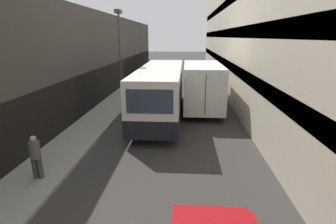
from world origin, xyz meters
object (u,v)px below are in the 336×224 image
Objects in this scene: bus at (161,91)px; pedestrian at (36,156)px; box_truck at (201,84)px; panel_van at (158,72)px; street_lamp at (120,40)px.

bus reaches higher than pedestrian.
box_truck reaches higher than panel_van.
street_lamp reaches higher than pedestrian.
bus is 9.04m from pedestrian.
bus is 2.28× the size of panel_van.
panel_van is at bearing 84.48° from pedestrian.
street_lamp is (-1.42, -10.78, 3.56)m from panel_van.
panel_van is (-1.56, 12.71, -0.52)m from bus.
street_lamp is (0.61, 10.21, 3.69)m from pedestrian.
panel_van is 0.72× the size of street_lamp.
box_truck is at bearing -67.73° from panel_van.
box_truck reaches higher than pedestrian.
panel_van is 21.08m from pedestrian.
bus is 6.73× the size of pedestrian.
bus is at bearing -83.02° from panel_van.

